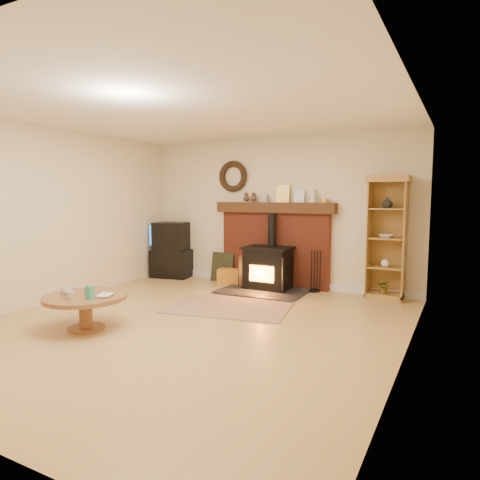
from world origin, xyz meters
The scene contains 11 objects.
ground centered at (0.00, 0.00, 0.00)m, with size 5.50×5.50×0.00m, color tan.
room_shell centered at (-0.02, 0.09, 1.72)m, with size 5.02×5.52×2.61m.
chimney_breast centered at (0.00, 2.67, 0.80)m, with size 2.20×0.22×1.78m.
wood_stove centered at (0.05, 2.27, 0.36)m, with size 1.40×1.00×1.30m.
area_rug centered at (0.04, 0.97, 0.01)m, with size 1.69×1.16×0.01m, color brown.
tv_unit centered at (-2.11, 2.47, 0.52)m, with size 0.82×0.64×1.08m.
curio_cabinet centered at (1.92, 2.55, 0.95)m, with size 0.61×0.44×1.90m.
firelog_box centered at (-0.74, 2.40, 0.14)m, with size 0.44×0.28×0.28m, color gold.
leaning_painting centered at (-1.00, 2.55, 0.27)m, with size 0.45×0.03×0.54m, color black.
fire_tools centered at (0.81, 2.50, 0.16)m, with size 0.19×0.16×0.70m.
coffee_table centered at (-1.00, -0.71, 0.34)m, with size 0.97×0.97×0.57m.
Camera 1 is at (2.98, -4.26, 1.60)m, focal length 32.00 mm.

